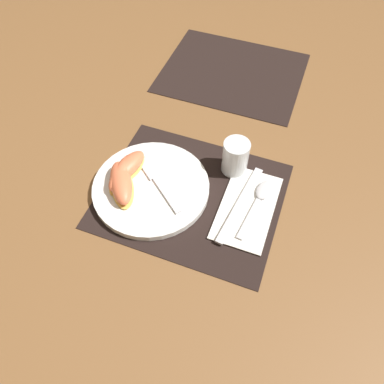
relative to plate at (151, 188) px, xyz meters
name	(u,v)px	position (x,y,z in m)	size (l,w,h in m)	color
ground_plane	(191,196)	(0.09, 0.02, -0.01)	(3.00, 3.00, 0.00)	brown
placemat	(191,195)	(0.09, 0.02, -0.01)	(0.41, 0.34, 0.00)	black
placemat_far	(232,72)	(0.05, 0.48, -0.01)	(0.41, 0.34, 0.00)	black
plate	(151,188)	(0.00, 0.00, 0.00)	(0.27, 0.27, 0.02)	white
juice_glass	(235,158)	(0.16, 0.13, 0.03)	(0.06, 0.06, 0.09)	silver
napkin	(247,207)	(0.22, 0.03, -0.01)	(0.12, 0.21, 0.00)	white
knife	(239,206)	(0.20, 0.02, 0.00)	(0.05, 0.23, 0.01)	silver
spoon	(260,197)	(0.24, 0.06, 0.00)	(0.05, 0.17, 0.01)	silver
fork	(157,180)	(0.01, 0.02, 0.01)	(0.15, 0.13, 0.00)	silver
citrus_wedge_0	(128,166)	(-0.07, 0.02, 0.02)	(0.07, 0.12, 0.04)	#F7C656
citrus_wedge_1	(122,173)	(-0.07, 0.00, 0.02)	(0.04, 0.12, 0.04)	#F7C656
citrus_wedge_2	(121,183)	(-0.06, -0.03, 0.02)	(0.11, 0.13, 0.04)	#F7C656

